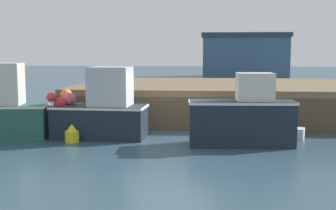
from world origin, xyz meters
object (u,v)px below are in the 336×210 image
Objects in this scene: fishing_boat_near_right at (101,110)px; fishing_boat_mid at (243,117)px; rowboat at (278,132)px; mooring_buoy_foreground at (72,134)px.

fishing_boat_mid is at bearing -9.86° from fishing_boat_near_right.
rowboat is at bearing 47.53° from fishing_boat_mid.
fishing_boat_mid is (4.89, -0.85, -0.06)m from fishing_boat_near_right.
fishing_boat_near_right reaches higher than fishing_boat_mid.
fishing_boat_near_right is 1.87× the size of rowboat.
fishing_boat_near_right reaches higher than rowboat.
mooring_buoy_foreground is at bearing -132.50° from fishing_boat_near_right.
mooring_buoy_foreground is (-7.06, -1.52, 0.09)m from rowboat.
fishing_boat_mid is at bearing -132.47° from rowboat.
fishing_boat_near_right is 5.66× the size of mooring_buoy_foreground.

